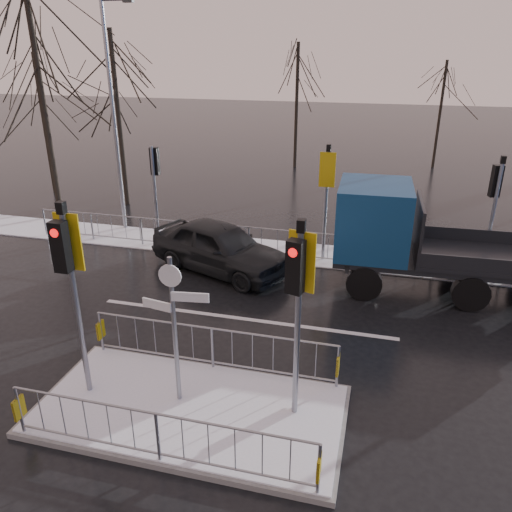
% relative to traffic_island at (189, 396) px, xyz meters
% --- Properties ---
extents(ground, '(120.00, 120.00, 0.00)m').
position_rel_traffic_island_xyz_m(ground, '(0.01, -0.01, -0.39)').
color(ground, black).
rests_on(ground, ground).
extents(snow_verge, '(30.00, 2.00, 0.04)m').
position_rel_traffic_island_xyz_m(snow_verge, '(0.01, 8.59, -0.37)').
color(snow_verge, white).
rests_on(snow_verge, ground).
extents(lane_markings, '(8.00, 11.38, 0.01)m').
position_rel_traffic_island_xyz_m(lane_markings, '(0.01, -0.34, -0.39)').
color(lane_markings, silver).
rests_on(lane_markings, ground).
extents(traffic_island, '(6.00, 3.04, 4.15)m').
position_rel_traffic_island_xyz_m(traffic_island, '(0.00, 0.00, 0.00)').
color(traffic_island, '#60605C').
rests_on(traffic_island, ground).
extents(far_kerb_fixtures, '(18.00, 0.65, 3.83)m').
position_rel_traffic_island_xyz_m(far_kerb_fixtures, '(0.31, 8.08, 0.63)').
color(far_kerb_fixtures, gray).
rests_on(far_kerb_fixtures, ground).
extents(car_far_lane, '(5.07, 3.47, 1.60)m').
position_rel_traffic_island_xyz_m(car_far_lane, '(-1.56, 6.61, 0.41)').
color(car_far_lane, black).
rests_on(car_far_lane, ground).
extents(flatbed_truck, '(6.73, 2.62, 3.09)m').
position_rel_traffic_island_xyz_m(flatbed_truck, '(4.02, 6.84, 1.25)').
color(flatbed_truck, black).
rests_on(flatbed_truck, ground).
extents(tree_near_a, '(4.75, 4.75, 8.97)m').
position_rel_traffic_island_xyz_m(tree_near_a, '(-10.49, 10.99, 5.72)').
color(tree_near_a, black).
rests_on(tree_near_a, ground).
extents(tree_near_b, '(4.00, 4.00, 7.55)m').
position_rel_traffic_island_xyz_m(tree_near_b, '(-7.99, 12.49, 4.76)').
color(tree_near_b, black).
rests_on(tree_near_b, ground).
extents(tree_near_c, '(3.50, 3.50, 6.61)m').
position_rel_traffic_island_xyz_m(tree_near_c, '(-12.49, 13.49, 4.11)').
color(tree_near_c, black).
rests_on(tree_near_c, ground).
extents(tree_far_a, '(3.75, 3.75, 7.08)m').
position_rel_traffic_island_xyz_m(tree_far_a, '(-1.99, 21.99, 4.43)').
color(tree_far_a, black).
rests_on(tree_far_a, ground).
extents(tree_far_b, '(3.25, 3.25, 6.14)m').
position_rel_traffic_island_xyz_m(tree_far_b, '(6.01, 23.99, 3.79)').
color(tree_far_b, black).
rests_on(tree_far_b, ground).
extents(street_lamp_left, '(1.25, 0.18, 8.20)m').
position_rel_traffic_island_xyz_m(street_lamp_left, '(-6.42, 9.49, 4.10)').
color(street_lamp_left, gray).
rests_on(street_lamp_left, ground).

